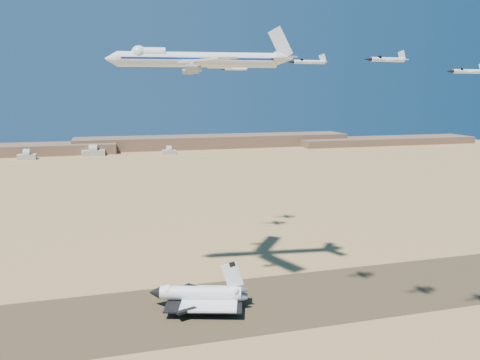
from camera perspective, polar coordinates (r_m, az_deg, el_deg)
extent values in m
plane|color=#A37548|center=(190.97, -3.79, -15.40)|extent=(1200.00, 1200.00, 0.00)
cube|color=brown|center=(190.96, -3.79, -15.39)|extent=(600.00, 50.00, 0.06)
cube|color=brown|center=(728.60, -2.99, 4.73)|extent=(420.00, 60.00, 18.00)
cube|color=brown|center=(808.66, 17.33, 4.60)|extent=(300.00, 60.00, 11.00)
cube|color=#BCB8A7|center=(652.27, -24.52, 2.58)|extent=(22.00, 14.00, 6.50)
cube|color=#BCB8A7|center=(658.83, -17.44, 3.17)|extent=(30.00, 15.00, 7.50)
cube|color=#BCB8A7|center=(652.59, -8.66, 3.38)|extent=(19.00, 12.50, 5.50)
cylinder|color=white|center=(190.21, -4.88, -13.57)|extent=(31.68, 14.25, 5.50)
cone|color=black|center=(192.91, -10.31, -13.35)|extent=(5.73, 6.27, 5.22)
sphere|color=white|center=(191.66, -8.78, -13.21)|extent=(5.10, 5.10, 5.10)
cube|color=white|center=(190.78, -3.66, -14.22)|extent=(27.43, 28.75, 0.88)
cube|color=black|center=(191.14, -4.27, -14.33)|extent=(34.96, 31.00, 0.49)
cube|color=white|center=(186.28, -0.93, -11.51)|extent=(8.92, 3.26, 11.31)
cylinder|color=gray|center=(193.77, -8.74, -14.59)|extent=(0.35, 0.35, 3.14)
cylinder|color=black|center=(194.21, -8.73, -14.87)|extent=(1.16, 0.73, 1.08)
cylinder|color=gray|center=(187.09, -3.17, -15.44)|extent=(0.35, 0.35, 3.14)
cylinder|color=black|center=(187.55, -3.17, -15.72)|extent=(1.16, 0.73, 1.08)
cylinder|color=gray|center=(195.93, -2.94, -14.18)|extent=(0.35, 0.35, 3.14)
cylinder|color=black|center=(196.36, -2.93, -14.45)|extent=(1.16, 0.73, 1.08)
cylinder|color=white|center=(196.35, -5.08, 14.40)|extent=(64.44, 13.33, 6.04)
cone|color=white|center=(197.15, -15.43, 14.06)|extent=(5.38, 6.54, 6.04)
sphere|color=white|center=(196.41, -12.21, 14.85)|extent=(6.23, 6.23, 6.23)
cube|color=white|center=(181.39, -4.15, 14.37)|extent=(18.25, 29.45, 0.66)
cube|color=white|center=(211.44, -4.82, 13.83)|extent=(23.05, 28.13, 0.66)
cube|color=white|center=(195.53, 5.36, 14.69)|extent=(8.89, 11.59, 0.47)
cube|color=white|center=(207.44, 4.52, 14.47)|extent=(10.35, 11.43, 0.47)
cube|color=white|center=(202.00, 4.95, 16.31)|extent=(10.76, 1.88, 13.49)
cylinder|color=gray|center=(187.55, -5.48, 13.36)|extent=(4.97, 2.98, 2.45)
cylinder|color=gray|center=(178.98, -5.94, 13.49)|extent=(4.97, 2.98, 2.45)
cylinder|color=gray|center=(204.49, -5.76, 13.13)|extent=(4.97, 2.98, 2.45)
cylinder|color=gray|center=(212.87, -6.40, 13.02)|extent=(4.97, 2.98, 2.45)
imported|color=#ED4C0D|center=(189.66, -1.84, -15.25)|extent=(0.56, 0.74, 1.84)
imported|color=#ED4C0D|center=(185.75, -2.66, -15.84)|extent=(0.74, 1.00, 1.84)
imported|color=#ED4C0D|center=(186.00, -2.30, -15.83)|extent=(1.07, 0.77, 1.65)
cylinder|color=white|center=(167.38, 8.43, 14.04)|extent=(11.36, 1.61, 1.32)
cone|color=black|center=(164.96, 6.18, 14.15)|extent=(2.48, 1.29, 1.23)
sphere|color=black|center=(166.37, 7.51, 14.25)|extent=(1.32, 1.32, 1.32)
cube|color=white|center=(167.72, 8.74, 13.96)|extent=(3.49, 7.63, 0.24)
cube|color=white|center=(169.19, 9.96, 13.96)|extent=(2.20, 4.77, 0.19)
cube|color=white|center=(169.35, 10.03, 14.41)|extent=(2.86, 0.31, 3.19)
cylinder|color=white|center=(155.53, 17.55, 13.82)|extent=(11.69, 1.83, 1.36)
cone|color=black|center=(151.68, 15.32, 14.02)|extent=(2.57, 1.36, 1.26)
sphere|color=black|center=(153.93, 16.65, 14.08)|extent=(1.36, 1.36, 1.36)
cube|color=white|center=(156.07, 17.85, 13.72)|extent=(3.71, 7.89, 0.24)
cube|color=white|center=(158.33, 19.03, 13.67)|extent=(2.33, 4.93, 0.19)
cube|color=white|center=(158.53, 19.12, 14.15)|extent=(2.94, 0.36, 3.28)
cylinder|color=white|center=(157.35, 26.11, 11.80)|extent=(10.92, 1.36, 1.27)
cone|color=black|center=(153.21, 24.21, 12.00)|extent=(2.37, 1.20, 1.18)
sphere|color=black|center=(155.63, 25.34, 12.05)|extent=(1.27, 1.27, 1.27)
cube|color=white|center=(157.94, 26.36, 11.70)|extent=(3.24, 7.30, 0.23)
cylinder|color=white|center=(253.16, -2.50, 13.60)|extent=(13.08, 3.61, 1.52)
cone|color=black|center=(252.82, -4.32, 13.58)|extent=(3.01, 1.85, 1.41)
sphere|color=black|center=(253.02, -3.26, 13.72)|extent=(1.52, 1.52, 1.52)
cube|color=white|center=(253.22, -2.25, 13.55)|extent=(5.15, 9.17, 0.27)
cube|color=white|center=(253.54, -1.24, 13.60)|extent=(3.23, 5.73, 0.22)
cube|color=white|center=(253.64, -1.19, 13.94)|extent=(3.28, 0.80, 3.67)
cylinder|color=white|center=(268.99, -0.54, 13.37)|extent=(12.26, 3.38, 1.42)
cone|color=black|center=(268.40, -2.14, 13.37)|extent=(2.82, 1.73, 1.32)
sphere|color=black|center=(268.74, -1.21, 13.48)|extent=(1.42, 1.42, 1.42)
cube|color=white|center=(269.07, -0.32, 13.33)|extent=(4.82, 8.60, 0.25)
cube|color=white|center=(269.51, 0.57, 13.37)|extent=(3.03, 5.38, 0.20)
cube|color=white|center=(269.60, 0.61, 13.67)|extent=(3.07, 0.75, 3.44)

